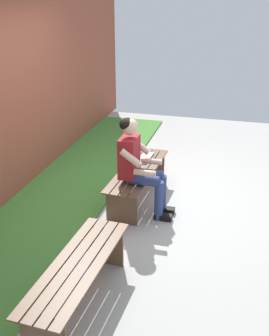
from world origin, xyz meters
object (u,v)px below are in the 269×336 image
(apple, at_px, (138,166))
(book_open, at_px, (145,158))
(bench_far, at_px, (78,274))
(bench_near, at_px, (138,177))
(person_seated, at_px, (139,163))

(apple, distance_m, book_open, 0.36)
(bench_far, distance_m, book_open, 2.49)
(book_open, bearing_deg, bench_far, 2.66)
(bench_near, relative_size, apple, 22.49)
(bench_near, xyz_separation_m, person_seated, (0.36, 0.10, 0.35))
(bench_near, relative_size, person_seated, 1.27)
(person_seated, bearing_deg, bench_near, -164.29)
(book_open, bearing_deg, apple, 0.55)
(bench_far, height_order, book_open, book_open)
(bench_near, height_order, person_seated, person_seated)
(person_seated, relative_size, apple, 17.77)
(bench_far, bearing_deg, bench_near, 180.00)
(bench_far, distance_m, apple, 2.13)
(bench_far, height_order, person_seated, person_seated)
(person_seated, xyz_separation_m, book_open, (-0.74, -0.10, -0.23))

